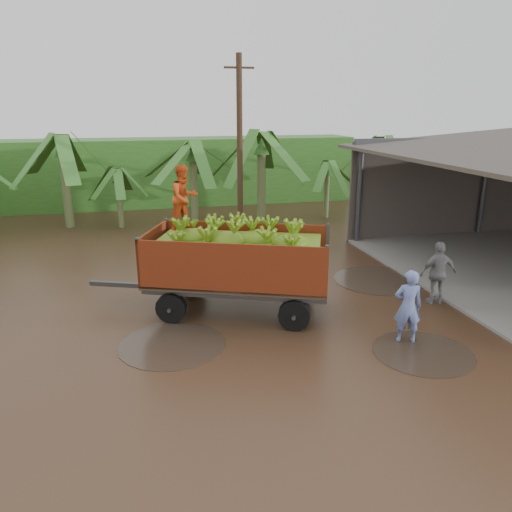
{
  "coord_description": "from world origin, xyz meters",
  "views": [
    {
      "loc": [
        -3.34,
        -12.31,
        5.34
      ],
      "look_at": [
        -0.2,
        0.45,
        1.36
      ],
      "focal_mm": 35.0,
      "sensor_mm": 36.0,
      "label": 1
    }
  ],
  "objects_px": {
    "man_blue": "(408,306)",
    "utility_pole": "(240,147)",
    "man_grey": "(438,273)",
    "banana_trailer": "(237,260)"
  },
  "relations": [
    {
      "from": "man_blue",
      "to": "utility_pole",
      "type": "bearing_deg",
      "value": -63.86
    },
    {
      "from": "man_grey",
      "to": "utility_pole",
      "type": "height_order",
      "value": "utility_pole"
    },
    {
      "from": "man_blue",
      "to": "utility_pole",
      "type": "xyz_separation_m",
      "value": [
        -1.64,
        10.81,
        2.82
      ]
    },
    {
      "from": "banana_trailer",
      "to": "man_blue",
      "type": "distance_m",
      "value": 4.45
    },
    {
      "from": "man_blue",
      "to": "man_grey",
      "type": "xyz_separation_m",
      "value": [
        2.05,
        1.94,
        0.01
      ]
    },
    {
      "from": "banana_trailer",
      "to": "man_grey",
      "type": "height_order",
      "value": "banana_trailer"
    },
    {
      "from": "banana_trailer",
      "to": "man_grey",
      "type": "xyz_separation_m",
      "value": [
        5.51,
        -0.81,
        -0.55
      ]
    },
    {
      "from": "man_grey",
      "to": "banana_trailer",
      "type": "bearing_deg",
      "value": -4.99
    },
    {
      "from": "banana_trailer",
      "to": "utility_pole",
      "type": "height_order",
      "value": "utility_pole"
    },
    {
      "from": "banana_trailer",
      "to": "man_blue",
      "type": "relative_size",
      "value": 3.69
    }
  ]
}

